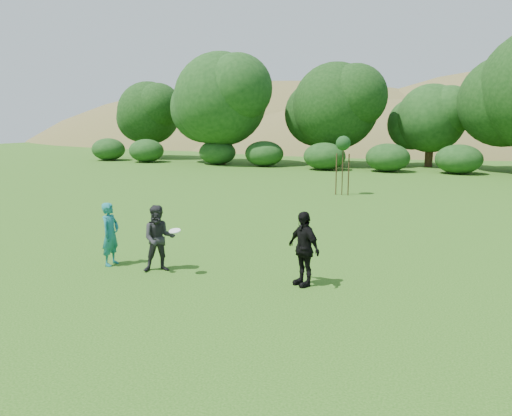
{
  "coord_description": "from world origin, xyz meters",
  "views": [
    {
      "loc": [
        5.37,
        -10.04,
        3.6
      ],
      "look_at": [
        0.0,
        3.0,
        1.1
      ],
      "focal_mm": 35.0,
      "sensor_mm": 36.0,
      "label": 1
    }
  ],
  "objects_px": {
    "player_teal": "(110,234)",
    "player_grey": "(159,238)",
    "player_black": "(303,249)",
    "sapling": "(343,145)"
  },
  "relations": [
    {
      "from": "player_teal",
      "to": "player_grey",
      "type": "height_order",
      "value": "player_grey"
    },
    {
      "from": "player_black",
      "to": "player_teal",
      "type": "bearing_deg",
      "value": -141.95
    },
    {
      "from": "sapling",
      "to": "player_black",
      "type": "bearing_deg",
      "value": -80.75
    },
    {
      "from": "player_grey",
      "to": "player_black",
      "type": "xyz_separation_m",
      "value": [
        3.5,
        0.33,
        0.02
      ]
    },
    {
      "from": "player_teal",
      "to": "sapling",
      "type": "xyz_separation_m",
      "value": [
        2.7,
        13.92,
        1.63
      ]
    },
    {
      "from": "player_black",
      "to": "sapling",
      "type": "xyz_separation_m",
      "value": [
        -2.21,
        13.58,
        1.59
      ]
    },
    {
      "from": "player_teal",
      "to": "sapling",
      "type": "distance_m",
      "value": 14.27
    },
    {
      "from": "player_black",
      "to": "sapling",
      "type": "height_order",
      "value": "sapling"
    },
    {
      "from": "player_teal",
      "to": "player_black",
      "type": "bearing_deg",
      "value": -91.11
    },
    {
      "from": "player_teal",
      "to": "player_black",
      "type": "distance_m",
      "value": 4.92
    }
  ]
}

